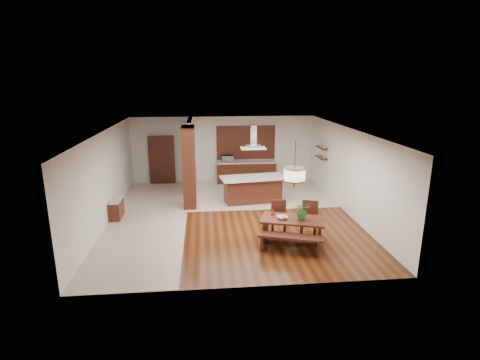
{
  "coord_description": "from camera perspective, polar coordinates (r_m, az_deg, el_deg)",
  "views": [
    {
      "loc": [
        -0.88,
        -11.87,
        4.5
      ],
      "look_at": [
        0.3,
        0.0,
        1.25
      ],
      "focal_mm": 28.0,
      "sensor_mm": 36.0,
      "label": 1
    }
  ],
  "objects": [
    {
      "name": "rear_counter",
      "position": [
        16.67,
        0.96,
        1.27
      ],
      "size": [
        2.6,
        0.62,
        0.95
      ],
      "color": "black",
      "rests_on": "ground"
    },
    {
      "name": "gold_ornament",
      "position": [
        10.43,
        11.23,
        -5.97
      ],
      "size": [
        0.09,
        0.09,
        0.11
      ],
      "primitive_type": "cylinder",
      "rotation": [
        0.0,
        0.0,
        0.27
      ],
      "color": "gold",
      "rests_on": "dining_table"
    },
    {
      "name": "foliage_plant",
      "position": [
        10.49,
        9.43,
        -4.62
      ],
      "size": [
        0.5,
        0.44,
        0.5
      ],
      "primitive_type": "imported",
      "rotation": [
        0.0,
        0.0,
        -0.13
      ],
      "color": "#256D24",
      "rests_on": "dining_table"
    },
    {
      "name": "microwave",
      "position": [
        16.49,
        -1.9,
        3.3
      ],
      "size": [
        0.52,
        0.35,
        0.29
      ],
      "primitive_type": "imported",
      "rotation": [
        0.0,
        0.0,
        -0.0
      ],
      "color": "silver",
      "rests_on": "rear_counter"
    },
    {
      "name": "dining_table",
      "position": [
        10.64,
        7.99,
        -6.8
      ],
      "size": [
        1.92,
        1.35,
        0.73
      ],
      "rotation": [
        0.0,
        0.0,
        -0.3
      ],
      "color": "black",
      "rests_on": "ground"
    },
    {
      "name": "dining_chair_left",
      "position": [
        11.18,
        5.95,
        -5.8
      ],
      "size": [
        0.49,
        0.49,
        1.0
      ],
      "primitive_type": null,
      "rotation": [
        0.0,
        0.0,
        -0.1
      ],
      "color": "black",
      "rests_on": "ground"
    },
    {
      "name": "hallway_doorway",
      "position": [
        16.73,
        -11.82,
        3.01
      ],
      "size": [
        1.1,
        0.2,
        2.1
      ],
      "primitive_type": "cube",
      "color": "black",
      "rests_on": "ground"
    },
    {
      "name": "partition_pier",
      "position": [
        13.43,
        -7.75,
        1.97
      ],
      "size": [
        0.45,
        1.0,
        2.9
      ],
      "primitive_type": "cube",
      "color": "black",
      "rests_on": "ground"
    },
    {
      "name": "shelf_lower",
      "position": [
        15.54,
        12.26,
        3.38
      ],
      "size": [
        0.26,
        0.9,
        0.04
      ],
      "primitive_type": "cube",
      "color": "black",
      "rests_on": "room_shell"
    },
    {
      "name": "range_hood",
      "position": [
        13.56,
        2.03,
        6.6
      ],
      "size": [
        0.9,
        0.55,
        0.87
      ],
      "primitive_type": null,
      "color": "silver",
      "rests_on": "room_shell"
    },
    {
      "name": "pendant_lantern",
      "position": [
        10.13,
        8.35,
        2.22
      ],
      "size": [
        0.64,
        0.64,
        1.31
      ],
      "primitive_type": null,
      "color": "beige",
      "rests_on": "room_shell"
    },
    {
      "name": "room_shell",
      "position": [
        12.15,
        -1.41,
        3.66
      ],
      "size": [
        9.0,
        9.04,
        2.92
      ],
      "color": "#3A1A0A",
      "rests_on": "ground"
    },
    {
      "name": "napkin_cone",
      "position": [
        10.7,
        5.01,
        -4.87
      ],
      "size": [
        0.16,
        0.16,
        0.21
      ],
      "primitive_type": "cone",
      "rotation": [
        0.0,
        0.0,
        0.21
      ],
      "color": "#A01C0B",
      "rests_on": "dining_table"
    },
    {
      "name": "soffit_band",
      "position": [
        12.01,
        -1.44,
        7.51
      ],
      "size": [
        8.0,
        9.0,
        0.02
      ],
      "primitive_type": "cube",
      "color": "#3E1D0F",
      "rests_on": "room_shell"
    },
    {
      "name": "fruit_bowl",
      "position": [
        10.51,
        6.47,
        -5.69
      ],
      "size": [
        0.3,
        0.3,
        0.07
      ],
      "primitive_type": "imported",
      "rotation": [
        0.0,
        0.0,
        0.03
      ],
      "color": "beige",
      "rests_on": "dining_table"
    },
    {
      "name": "tile_hallway",
      "position": [
        12.83,
        -13.75,
        -5.73
      ],
      "size": [
        2.5,
        9.0,
        0.01
      ],
      "primitive_type": "cube",
      "color": "beige",
      "rests_on": "ground"
    },
    {
      "name": "kitchen_island",
      "position": [
        13.99,
        1.96,
        -1.38
      ],
      "size": [
        2.5,
        1.35,
        0.98
      ],
      "rotation": [
        0.0,
        0.0,
        0.14
      ],
      "color": "black",
      "rests_on": "ground"
    },
    {
      "name": "tile_kitchen",
      "position": [
        15.21,
        2.63,
        -1.97
      ],
      "size": [
        5.5,
        4.0,
        0.01
      ],
      "primitive_type": "cube",
      "color": "beige",
      "rests_on": "ground"
    },
    {
      "name": "kitchen_window",
      "position": [
        16.67,
        0.88,
        5.73
      ],
      "size": [
        2.6,
        0.08,
        1.5
      ],
      "primitive_type": "cube",
      "color": "brown",
      "rests_on": "room_shell"
    },
    {
      "name": "partition_stub",
      "position": [
        15.48,
        -7.51,
        3.74
      ],
      "size": [
        0.18,
        2.4,
        2.9
      ],
      "primitive_type": "cube",
      "color": "silver",
      "rests_on": "ground"
    },
    {
      "name": "dining_chair_right",
      "position": [
        11.12,
        10.44,
        -5.96
      ],
      "size": [
        0.61,
        0.61,
        1.05
      ],
      "primitive_type": null,
      "rotation": [
        0.0,
        0.0,
        -0.41
      ],
      "color": "black",
      "rests_on": "ground"
    },
    {
      "name": "shelf_upper",
      "position": [
        15.47,
        12.34,
        4.83
      ],
      "size": [
        0.26,
        0.9,
        0.04
      ],
      "primitive_type": "cube",
      "color": "black",
      "rests_on": "room_shell"
    },
    {
      "name": "dining_bench",
      "position": [
        10.18,
        7.68,
        -9.63
      ],
      "size": [
        1.75,
        0.91,
        0.48
      ],
      "primitive_type": null,
      "rotation": [
        0.0,
        0.0,
        -0.33
      ],
      "color": "black",
      "rests_on": "ground"
    },
    {
      "name": "island_cup",
      "position": [
        13.79,
        3.64,
        0.63
      ],
      "size": [
        0.14,
        0.14,
        0.09
      ],
      "primitive_type": "imported",
      "rotation": [
        0.0,
        0.0,
        -0.19
      ],
      "color": "silver",
      "rests_on": "kitchen_island"
    },
    {
      "name": "hallway_console",
      "position": [
        13.11,
        -18.32,
        -4.19
      ],
      "size": [
        0.37,
        0.88,
        0.63
      ],
      "primitive_type": "cube",
      "color": "black",
      "rests_on": "ground"
    }
  ]
}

